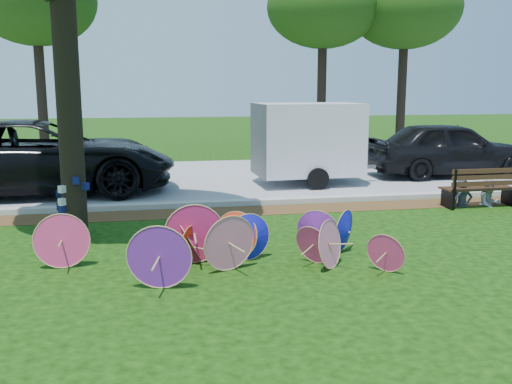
# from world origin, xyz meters

# --- Properties ---
(ground) EXTENTS (90.00, 90.00, 0.00)m
(ground) POSITION_xyz_m (0.00, 0.00, 0.00)
(ground) COLOR black
(ground) RESTS_ON ground
(mulch_strip) EXTENTS (90.00, 1.00, 0.01)m
(mulch_strip) POSITION_xyz_m (0.00, 4.50, 0.01)
(mulch_strip) COLOR #472D16
(mulch_strip) RESTS_ON ground
(curb) EXTENTS (90.00, 0.30, 0.12)m
(curb) POSITION_xyz_m (0.00, 5.20, 0.06)
(curb) COLOR #B7B5AD
(curb) RESTS_ON ground
(street) EXTENTS (90.00, 8.00, 0.01)m
(street) POSITION_xyz_m (0.00, 9.35, 0.01)
(street) COLOR gray
(street) RESTS_ON ground
(parasol_pile) EXTENTS (5.52, 1.86, 0.96)m
(parasol_pile) POSITION_xyz_m (-0.22, 0.71, 0.40)
(parasol_pile) COLOR red
(parasol_pile) RESTS_ON ground
(black_van) EXTENTS (6.94, 3.38, 1.90)m
(black_van) POSITION_xyz_m (-4.10, 7.61, 0.95)
(black_van) COLOR black
(black_van) RESTS_ON ground
(dark_pickup) EXTENTS (5.02, 2.09, 1.70)m
(dark_pickup) POSITION_xyz_m (7.78, 8.36, 0.85)
(dark_pickup) COLOR black
(dark_pickup) RESTS_ON ground
(cargo_trailer) EXTENTS (2.91, 1.90, 2.59)m
(cargo_trailer) POSITION_xyz_m (3.06, 7.67, 1.29)
(cargo_trailer) COLOR silver
(cargo_trailer) RESTS_ON ground
(park_bench) EXTENTS (1.76, 0.68, 0.91)m
(park_bench) POSITION_xyz_m (6.12, 4.02, 0.46)
(park_bench) COLOR black
(park_bench) RESTS_ON ground
(person_left) EXTENTS (0.51, 0.37, 1.27)m
(person_left) POSITION_xyz_m (5.77, 4.07, 0.64)
(person_left) COLOR #353C49
(person_left) RESTS_ON ground
(person_right) EXTENTS (0.62, 0.50, 1.21)m
(person_right) POSITION_xyz_m (6.47, 4.07, 0.60)
(person_right) COLOR #B1B2BB
(person_right) RESTS_ON ground
(bg_trees) EXTENTS (18.40, 5.13, 7.40)m
(bg_trees) POSITION_xyz_m (3.02, 14.45, 5.77)
(bg_trees) COLOR black
(bg_trees) RESTS_ON ground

